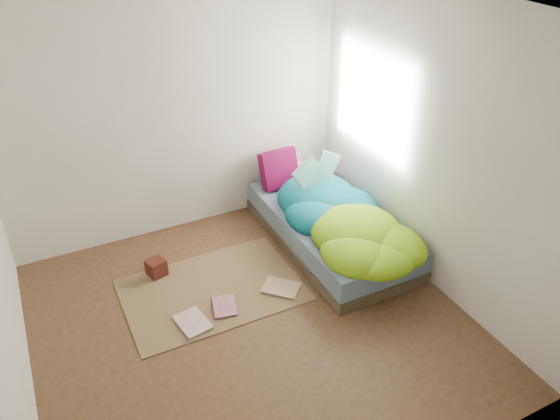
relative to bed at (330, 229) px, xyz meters
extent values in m
cube|color=#3E2C18|center=(-1.22, -0.72, -0.17)|extent=(3.50, 3.50, 0.00)
cube|color=silver|center=(-1.22, 1.03, 1.13)|extent=(3.50, 0.04, 2.60)
cube|color=silver|center=(-1.22, -2.47, 1.13)|extent=(3.50, 0.04, 2.60)
cube|color=silver|center=(0.53, -0.72, 1.13)|extent=(0.04, 3.50, 2.60)
cube|color=white|center=(-1.22, -0.72, 2.43)|extent=(3.50, 3.50, 0.04)
cube|color=white|center=(0.52, 0.18, 1.23)|extent=(0.01, 1.00, 1.20)
cube|color=#3B3120|center=(0.00, 0.00, -0.11)|extent=(1.00, 2.00, 0.12)
cube|color=slate|center=(0.00, 0.00, 0.06)|extent=(0.98, 1.96, 0.22)
cube|color=brown|center=(-1.37, -0.17, -0.16)|extent=(1.60, 1.10, 0.01)
cube|color=beige|center=(0.05, 0.82, 0.23)|extent=(0.58, 0.42, 0.12)
cube|color=#4A0423|center=(-0.20, 0.79, 0.38)|extent=(0.42, 0.16, 0.41)
cube|color=#39130D|center=(-1.76, 0.28, -0.08)|extent=(0.20, 0.20, 0.16)
imported|color=silver|center=(-1.79, -0.54, -0.14)|extent=(0.29, 0.36, 0.02)
imported|color=pink|center=(-1.46, -0.43, -0.14)|extent=(0.27, 0.32, 0.03)
imported|color=tan|center=(-0.88, -0.54, -0.14)|extent=(0.40, 0.40, 0.02)
camera|label=1|loc=(-2.55, -3.93, 3.15)|focal=35.00mm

